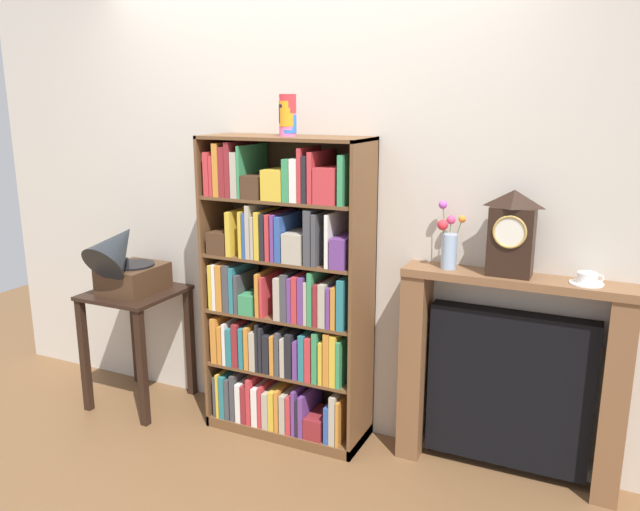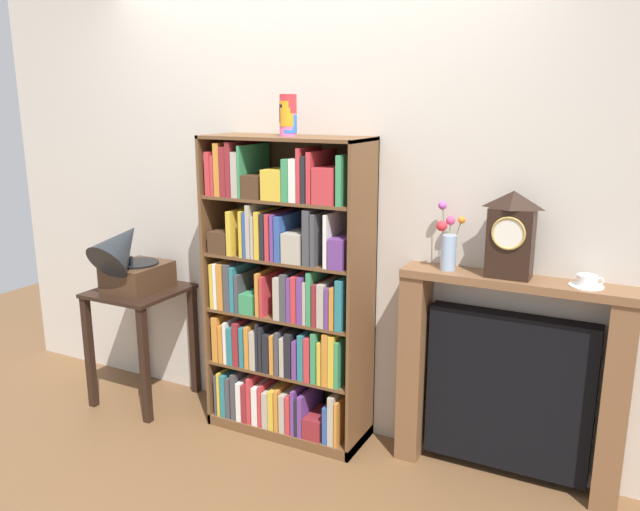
{
  "view_description": "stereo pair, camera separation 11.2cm",
  "coord_description": "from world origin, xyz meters",
  "px_view_note": "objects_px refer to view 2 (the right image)",
  "views": [
    {
      "loc": [
        1.58,
        -2.81,
        1.85
      ],
      "look_at": [
        0.2,
        0.11,
        1.05
      ],
      "focal_mm": 35.56,
      "sensor_mm": 36.0,
      "label": 1
    },
    {
      "loc": [
        1.68,
        -2.76,
        1.85
      ],
      "look_at": [
        0.2,
        0.11,
        1.05
      ],
      "focal_mm": 35.56,
      "sensor_mm": 36.0,
      "label": 2
    }
  ],
  "objects_px": {
    "teacup_with_saucer": "(587,282)",
    "flower_vase": "(448,244)",
    "fireplace_mantel": "(508,381)",
    "mantel_clock": "(511,234)",
    "cup_stack": "(288,115)",
    "side_table_left": "(141,318)",
    "gramophone": "(129,260)",
    "bookshelf": "(285,301)"
  },
  "relations": [
    {
      "from": "bookshelf",
      "to": "gramophone",
      "type": "bearing_deg",
      "value": -172.15
    },
    {
      "from": "cup_stack",
      "to": "flower_vase",
      "type": "distance_m",
      "value": 1.03
    },
    {
      "from": "side_table_left",
      "to": "mantel_clock",
      "type": "relative_size",
      "value": 1.79
    },
    {
      "from": "teacup_with_saucer",
      "to": "bookshelf",
      "type": "bearing_deg",
      "value": -176.73
    },
    {
      "from": "bookshelf",
      "to": "cup_stack",
      "type": "bearing_deg",
      "value": -10.47
    },
    {
      "from": "side_table_left",
      "to": "teacup_with_saucer",
      "type": "bearing_deg",
      "value": 3.61
    },
    {
      "from": "cup_stack",
      "to": "side_table_left",
      "type": "relative_size",
      "value": 0.29
    },
    {
      "from": "gramophone",
      "to": "flower_vase",
      "type": "distance_m",
      "value": 1.89
    },
    {
      "from": "mantel_clock",
      "to": "side_table_left",
      "type": "bearing_deg",
      "value": -175.89
    },
    {
      "from": "fireplace_mantel",
      "to": "flower_vase",
      "type": "distance_m",
      "value": 0.74
    },
    {
      "from": "teacup_with_saucer",
      "to": "side_table_left",
      "type": "bearing_deg",
      "value": -176.39
    },
    {
      "from": "cup_stack",
      "to": "mantel_clock",
      "type": "xyz_separation_m",
      "value": [
        1.13,
        0.09,
        -0.53
      ]
    },
    {
      "from": "cup_stack",
      "to": "teacup_with_saucer",
      "type": "relative_size",
      "value": 1.4
    },
    {
      "from": "fireplace_mantel",
      "to": "mantel_clock",
      "type": "bearing_deg",
      "value": -151.15
    },
    {
      "from": "teacup_with_saucer",
      "to": "flower_vase",
      "type": "bearing_deg",
      "value": 179.72
    },
    {
      "from": "bookshelf",
      "to": "teacup_with_saucer",
      "type": "height_order",
      "value": "bookshelf"
    },
    {
      "from": "bookshelf",
      "to": "flower_vase",
      "type": "bearing_deg",
      "value": 5.86
    },
    {
      "from": "side_table_left",
      "to": "fireplace_mantel",
      "type": "height_order",
      "value": "fireplace_mantel"
    },
    {
      "from": "mantel_clock",
      "to": "fireplace_mantel",
      "type": "bearing_deg",
      "value": 28.85
    },
    {
      "from": "fireplace_mantel",
      "to": "teacup_with_saucer",
      "type": "distance_m",
      "value": 0.63
    },
    {
      "from": "bookshelf",
      "to": "cup_stack",
      "type": "height_order",
      "value": "cup_stack"
    },
    {
      "from": "flower_vase",
      "to": "teacup_with_saucer",
      "type": "relative_size",
      "value": 2.21
    },
    {
      "from": "gramophone",
      "to": "flower_vase",
      "type": "xyz_separation_m",
      "value": [
        1.86,
        0.23,
        0.24
      ]
    },
    {
      "from": "fireplace_mantel",
      "to": "flower_vase",
      "type": "xyz_separation_m",
      "value": [
        -0.33,
        -0.01,
        0.66
      ]
    },
    {
      "from": "cup_stack",
      "to": "fireplace_mantel",
      "type": "distance_m",
      "value": 1.72
    },
    {
      "from": "fireplace_mantel",
      "to": "side_table_left",
      "type": "bearing_deg",
      "value": -175.45
    },
    {
      "from": "gramophone",
      "to": "cup_stack",
      "type": "bearing_deg",
      "value": 7.17
    },
    {
      "from": "bookshelf",
      "to": "fireplace_mantel",
      "type": "xyz_separation_m",
      "value": [
        1.2,
        0.1,
        -0.26
      ]
    },
    {
      "from": "bookshelf",
      "to": "mantel_clock",
      "type": "distance_m",
      "value": 1.26
    },
    {
      "from": "gramophone",
      "to": "fireplace_mantel",
      "type": "distance_m",
      "value": 2.24
    },
    {
      "from": "bookshelf",
      "to": "side_table_left",
      "type": "distance_m",
      "value": 1.02
    },
    {
      "from": "fireplace_mantel",
      "to": "teacup_with_saucer",
      "type": "bearing_deg",
      "value": -3.11
    },
    {
      "from": "gramophone",
      "to": "fireplace_mantel",
      "type": "xyz_separation_m",
      "value": [
        2.19,
        0.24,
        -0.41
      ]
    },
    {
      "from": "gramophone",
      "to": "mantel_clock",
      "type": "height_order",
      "value": "mantel_clock"
    },
    {
      "from": "gramophone",
      "to": "flower_vase",
      "type": "bearing_deg",
      "value": 6.92
    },
    {
      "from": "gramophone",
      "to": "teacup_with_saucer",
      "type": "height_order",
      "value": "gramophone"
    },
    {
      "from": "fireplace_mantel",
      "to": "mantel_clock",
      "type": "xyz_separation_m",
      "value": [
        -0.03,
        -0.02,
        0.73
      ]
    },
    {
      "from": "bookshelf",
      "to": "flower_vase",
      "type": "relative_size",
      "value": 5.07
    },
    {
      "from": "side_table_left",
      "to": "gramophone",
      "type": "relative_size",
      "value": 1.46
    },
    {
      "from": "gramophone",
      "to": "mantel_clock",
      "type": "relative_size",
      "value": 1.22
    },
    {
      "from": "bookshelf",
      "to": "fireplace_mantel",
      "type": "height_order",
      "value": "bookshelf"
    },
    {
      "from": "mantel_clock",
      "to": "teacup_with_saucer",
      "type": "distance_m",
      "value": 0.39
    }
  ]
}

